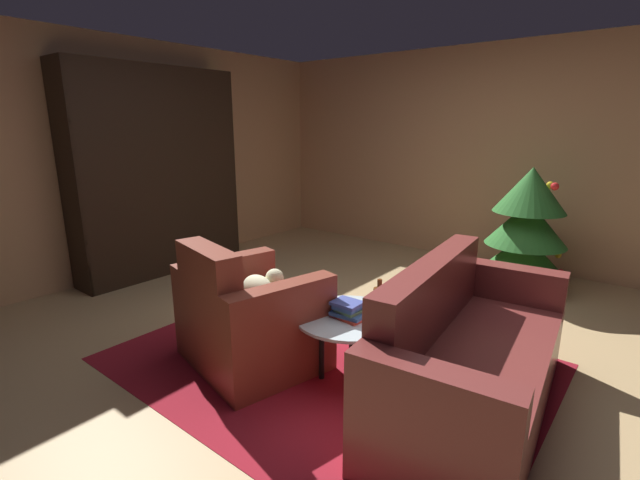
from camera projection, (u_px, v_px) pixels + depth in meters
name	position (u px, v px, depth m)	size (l,w,h in m)	color
ground_plane	(369.00, 348.00, 3.33)	(7.31, 7.31, 0.00)	tan
wall_back	(503.00, 157.00, 5.11)	(6.21, 0.06, 2.50)	tan
wall_left	(134.00, 159.00, 4.87)	(0.06, 5.60, 2.50)	tan
area_rug	(327.00, 362.00, 3.14)	(2.78, 2.12, 0.01)	maroon
bookshelf_unit	(166.00, 174.00, 4.92)	(0.39, 1.87, 2.20)	black
armchair_red	(248.00, 320.00, 3.06)	(1.04, 0.95, 0.88)	brown
couch_red	(468.00, 361.00, 2.57)	(0.91, 1.82, 0.86)	maroon
coffee_table	(349.00, 321.00, 2.92)	(0.71, 0.71, 0.41)	black
book_stack_on_table	(348.00, 310.00, 2.87)	(0.24, 0.18, 0.11)	#BB3E2D
bottle_on_table	(379.00, 300.00, 2.91)	(0.08, 0.08, 0.24)	#592E14
decorated_tree	(526.00, 228.00, 4.35)	(0.85, 0.85, 1.23)	brown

